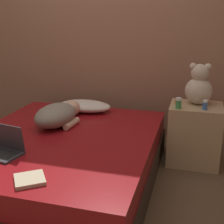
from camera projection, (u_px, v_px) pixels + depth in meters
ground_plane at (64, 180)px, 2.80m from camera, size 12.00×12.00×0.00m
wall_back at (102, 26)px, 3.54m from camera, size 8.00×0.06×2.60m
bed at (63, 159)px, 2.74m from camera, size 1.59×1.90×0.43m
nightstand at (194, 134)px, 3.07m from camera, size 0.49×0.42×0.60m
pillow at (85, 106)px, 3.35m from camera, size 0.57×0.32×0.11m
person_lying at (58, 115)px, 2.93m from camera, size 0.38×0.67×0.20m
laptop at (3, 147)px, 2.33m from camera, size 0.34×0.26×0.22m
teddy_bear at (199, 86)px, 2.98m from camera, size 0.26×0.26×0.40m
bottle_green at (179, 103)px, 2.86m from camera, size 0.05×0.05×0.10m
bottle_blue at (205, 105)px, 2.83m from camera, size 0.04×0.04×0.09m
bottle_amber at (177, 101)px, 3.00m from camera, size 0.04×0.04×0.06m
book at (30, 179)px, 1.96m from camera, size 0.25×0.25×0.02m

